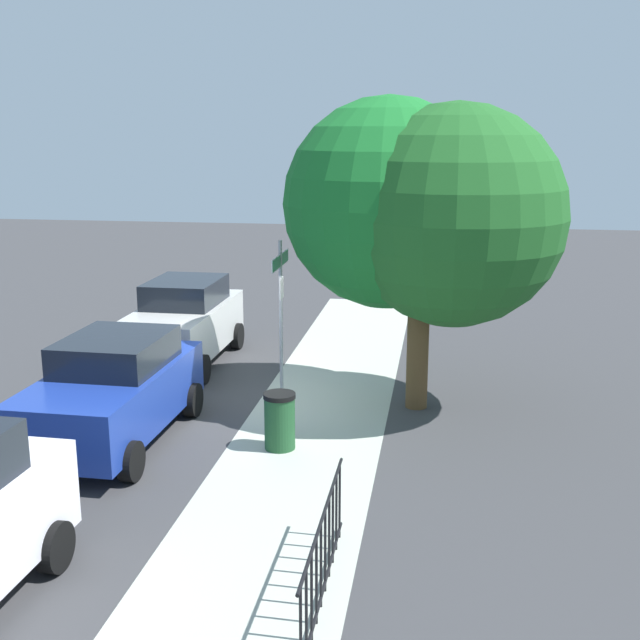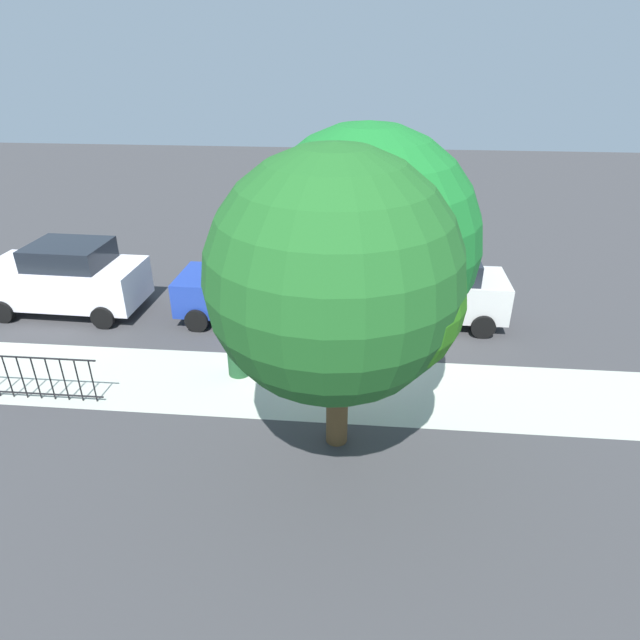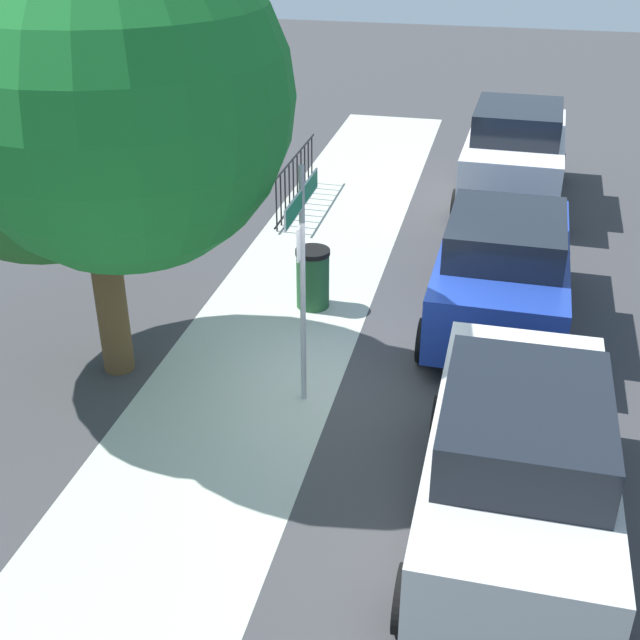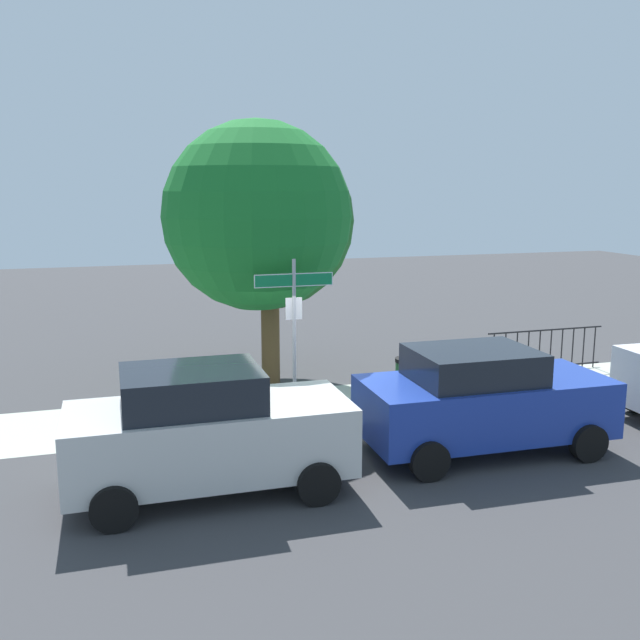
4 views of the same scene
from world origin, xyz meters
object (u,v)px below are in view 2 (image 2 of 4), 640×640
street_sign (352,284)px  car_white (67,278)px  car_blue (257,288)px  car_silver (430,289)px  shade_tree (355,261)px  trash_bin (238,355)px

street_sign → car_white: size_ratio=0.73×
car_blue → car_white: car_white is taller
car_silver → car_blue: 4.79m
shade_tree → car_blue: 6.54m
shade_tree → car_silver: shade_tree is taller
street_sign → shade_tree: size_ratio=0.54×
street_sign → trash_bin: 3.15m
street_sign → car_white: (8.22, -2.43, -1.18)m
car_silver → car_blue: size_ratio=0.98×
street_sign → car_blue: bearing=-41.6°
street_sign → car_blue: 3.84m
street_sign → car_silver: size_ratio=0.76×
car_blue → shade_tree: bearing=119.7°
shade_tree → car_white: (8.32, -5.19, -2.79)m
shade_tree → car_white: bearing=-31.9°
car_white → trash_bin: bearing=154.2°
car_silver → car_blue: car_silver is taller
car_silver → car_white: 10.30m
shade_tree → car_blue: shade_tree is taller
car_silver → street_sign: bearing=53.1°
car_silver → shade_tree: bearing=70.7°
street_sign → car_blue: size_ratio=0.75×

